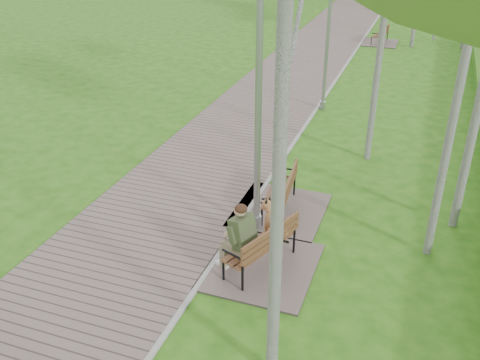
# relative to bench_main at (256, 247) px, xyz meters

# --- Properties ---
(walkway) EXTENTS (3.50, 67.00, 0.04)m
(walkway) POSITION_rel_bench_main_xyz_m (-2.57, 18.05, -0.47)
(walkway) COLOR #74645E
(walkway) RESTS_ON ground
(kerb) EXTENTS (0.10, 67.00, 0.05)m
(kerb) POSITION_rel_bench_main_xyz_m (-0.82, 18.05, -0.46)
(kerb) COLOR #999993
(kerb) RESTS_ON ground
(bench_main) EXTENTS (1.98, 2.20, 1.73)m
(bench_main) POSITION_rel_bench_main_xyz_m (0.00, 0.00, 0.00)
(bench_main) COLOR #74645E
(bench_main) RESTS_ON ground
(bench_second) EXTENTS (1.95, 2.16, 1.20)m
(bench_second) POSITION_rel_bench_main_xyz_m (-0.19, 2.19, -0.26)
(bench_second) COLOR #74645E
(bench_second) RESTS_ON ground
(bench_third) EXTENTS (1.65, 1.83, 1.01)m
(bench_third) POSITION_rel_bench_main_xyz_m (0.01, 19.10, -0.30)
(bench_third) COLOR #74645E
(bench_third) RESTS_ON ground
(lamp_post_near) EXTENTS (0.22, 0.22, 5.74)m
(lamp_post_near) POSITION_rel_bench_main_xyz_m (-0.43, 1.30, 2.19)
(lamp_post_near) COLOR gray
(lamp_post_near) RESTS_ON ground
(lamp_post_second) EXTENTS (0.18, 0.18, 4.72)m
(lamp_post_second) POSITION_rel_bench_main_xyz_m (-0.65, 9.02, 1.72)
(lamp_post_second) COLOR gray
(lamp_post_second) RESTS_ON ground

